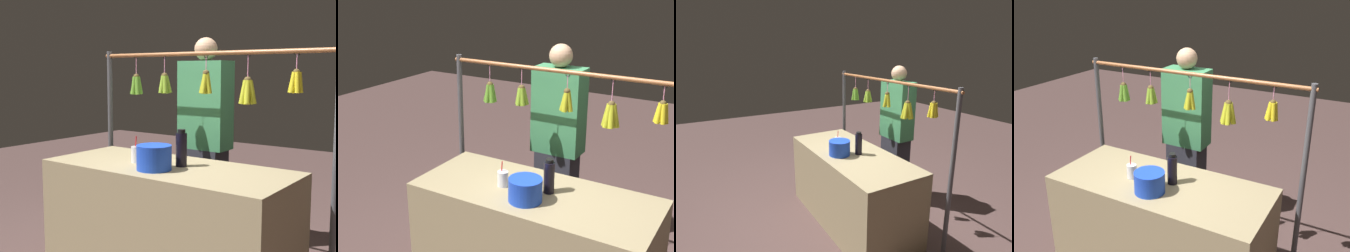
% 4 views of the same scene
% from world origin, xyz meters
% --- Properties ---
extents(market_counter, '(1.73, 0.74, 0.86)m').
position_xyz_m(market_counter, '(0.00, 0.00, 0.43)').
color(market_counter, tan).
rests_on(market_counter, ground).
extents(display_rack, '(2.02, 0.13, 1.66)m').
position_xyz_m(display_rack, '(-0.01, -0.47, 1.18)').
color(display_rack, '#4C4C51').
rests_on(display_rack, ground).
extents(water_bottle, '(0.08, 0.08, 0.25)m').
position_xyz_m(water_bottle, '(-0.09, -0.04, 0.98)').
color(water_bottle, black).
rests_on(water_bottle, market_counter).
extents(blue_bucket, '(0.23, 0.23, 0.16)m').
position_xyz_m(blue_bucket, '(-0.01, 0.15, 0.94)').
color(blue_bucket, blue).
rests_on(blue_bucket, market_counter).
extents(drink_cup, '(0.08, 0.08, 0.19)m').
position_xyz_m(drink_cup, '(0.24, 0.04, 0.91)').
color(drink_cup, silver).
rests_on(drink_cup, market_counter).
extents(vendor_person, '(0.42, 0.23, 1.77)m').
position_xyz_m(vendor_person, '(0.21, -0.81, 0.88)').
color(vendor_person, '#2D2D38').
rests_on(vendor_person, ground).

